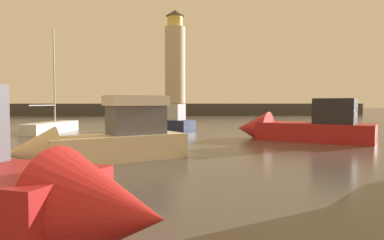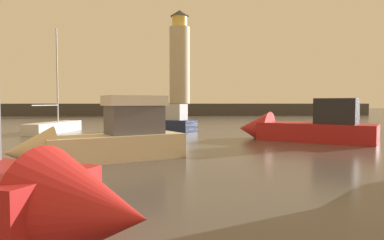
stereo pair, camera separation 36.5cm
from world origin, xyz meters
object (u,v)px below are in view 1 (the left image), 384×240
Objects in this scene: sailboat_moored at (51,127)px; lighthouse at (175,60)px; motorboat_2 at (102,140)px; mooring_buoy at (317,128)px; motorboat_5 at (297,127)px; motorboat_1 at (159,123)px.

lighthouse is at bearing 74.45° from sailboat_moored.
motorboat_2 reaches higher than mooring_buoy.
motorboat_5 is 1.00× the size of sailboat_moored.
motorboat_2 is at bearing -97.51° from motorboat_1.
motorboat_2 reaches higher than motorboat_5.
motorboat_1 is 15.72m from motorboat_2.
lighthouse is at bearing 103.77° from mooring_buoy.
lighthouse is 42.61m from sailboat_moored.
mooring_buoy is (14.64, 12.10, -0.41)m from motorboat_2.
motorboat_5 is (9.27, -7.94, 0.12)m from motorboat_1.
sailboat_moored is (-18.14, 6.96, -0.36)m from motorboat_5.
sailboat_moored reaches higher than motorboat_1.
lighthouse is 2.46× the size of motorboat_2.
mooring_buoy is at bearing -76.23° from lighthouse.
motorboat_1 is 0.69× the size of sailboat_moored.
sailboat_moored reaches higher than mooring_buoy.
motorboat_1 reaches higher than mooring_buoy.
motorboat_1 is 0.81× the size of motorboat_2.
motorboat_1 is at bearing 139.42° from motorboat_5.
lighthouse is at bearing 85.51° from motorboat_2.
mooring_buoy is (21.45, -2.50, 0.00)m from sailboat_moored.
motorboat_5 is at bearing -20.98° from sailboat_moored.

